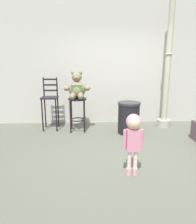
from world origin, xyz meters
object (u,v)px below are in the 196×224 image
object	(u,v)px
bar_stool_with_teddy	(77,107)
bar_chair_empty	(50,101)
trash_bin	(129,118)
child_walking	(133,132)
lamppost	(167,77)
teddy_bear	(77,89)

from	to	relation	value
bar_stool_with_teddy	bar_chair_empty	distance (m)	0.69
trash_bin	bar_chair_empty	size ratio (longest dim) A/B	0.58
bar_stool_with_teddy	trash_bin	size ratio (longest dim) A/B	1.09
child_walking	lamppost	distance (m)	2.70
bar_stool_with_teddy	child_walking	world-z (taller)	child_walking
bar_stool_with_teddy	bar_chair_empty	xyz separation A→B (m)	(-0.66, 0.17, 0.13)
teddy_bear	trash_bin	bearing A→B (deg)	-8.88
trash_bin	lamppost	distance (m)	1.41
bar_stool_with_teddy	child_walking	bearing A→B (deg)	-66.67
bar_stool_with_teddy	lamppost	bearing A→B (deg)	6.70
bar_stool_with_teddy	bar_chair_empty	world-z (taller)	bar_chair_empty
bar_stool_with_teddy	teddy_bear	world-z (taller)	teddy_bear
bar_stool_with_teddy	teddy_bear	xyz separation A→B (m)	(-0.00, -0.03, 0.45)
bar_stool_with_teddy	trash_bin	distance (m)	1.21
trash_bin	lamppost	world-z (taller)	lamppost
child_walking	trash_bin	size ratio (longest dim) A/B	1.24
bar_chair_empty	trash_bin	bearing A→B (deg)	-11.81
teddy_bear	child_walking	xyz separation A→B (m)	(0.88, -2.01, -0.36)
child_walking	trash_bin	distance (m)	1.87
child_walking	lamppost	xyz separation A→B (m)	(1.29, 2.29, 0.60)
bar_stool_with_teddy	child_walking	size ratio (longest dim) A/B	0.88
bar_stool_with_teddy	child_walking	distance (m)	2.22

